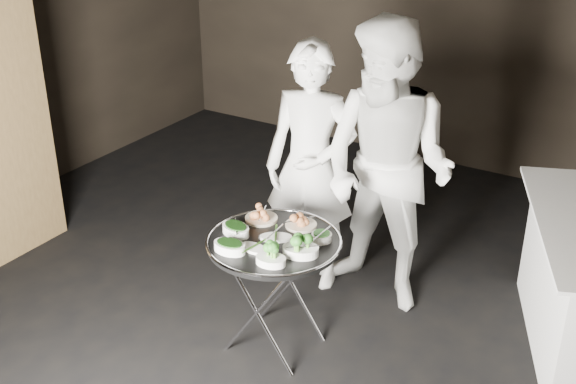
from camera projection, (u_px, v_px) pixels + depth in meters
The scene contains 15 objects.
wall_back at pixel (482, 1), 6.05m from camera, with size 6.00×0.05×3.00m, color black.
tray_stand at pixel (274, 290), 4.13m from camera, with size 0.47×0.40×0.70m.
serving_tray at pixel (274, 242), 3.99m from camera, with size 0.76×0.76×0.04m.
potato_plate_a at pixel (261, 215), 4.19m from camera, with size 0.19×0.19×0.07m.
potato_plate_b at pixel (301, 222), 4.12m from camera, with size 0.18×0.18×0.07m.
greens_bowl at pixel (322, 236), 3.97m from camera, with size 0.12×0.12×0.07m.
asparagus_plate_a at pixel (276, 236), 3.99m from camera, with size 0.21×0.18×0.04m.
asparagus_plate_b at pixel (254, 247), 3.89m from camera, with size 0.18×0.12×0.03m.
spinach_bowl_a at pixel (236, 228), 4.04m from camera, with size 0.21×0.17×0.08m.
spinach_bowl_b at pixel (230, 246), 3.86m from camera, with size 0.19×0.13×0.08m.
broccoli_bowl_a at pixel (301, 249), 3.83m from camera, with size 0.23×0.20×0.08m.
broccoli_bowl_b at pixel (271, 259), 3.75m from camera, with size 0.18×0.15×0.07m.
serving_utensils at pixel (283, 228), 4.01m from camera, with size 0.58×0.42×0.01m.
waiter_left at pixel (311, 168), 4.61m from camera, with size 0.60×0.39×1.64m, color silver.
waiter_right at pixel (387, 169), 4.36m from camera, with size 0.89×0.69×1.83m, color silver.
Camera 1 is at (1.83, -2.56, 2.69)m, focal length 45.00 mm.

